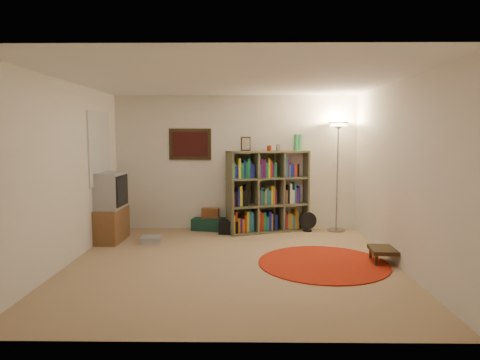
# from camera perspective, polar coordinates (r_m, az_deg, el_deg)

# --- Properties ---
(room) EXTENTS (4.54, 4.54, 2.54)m
(room) POSITION_cam_1_polar(r_m,az_deg,el_deg) (5.82, -1.59, 1.00)
(room) COLOR #A3835F
(room) RESTS_ON ground
(bookshelf) EXTENTS (1.54, 0.88, 1.78)m
(bookshelf) POSITION_cam_1_polar(r_m,az_deg,el_deg) (7.83, 3.57, -1.70)
(bookshelf) COLOR brown
(bookshelf) RESTS_ON ground
(floor_lamp) EXTENTS (0.39, 0.39, 2.01)m
(floor_lamp) POSITION_cam_1_polar(r_m,az_deg,el_deg) (7.97, 12.95, 5.13)
(floor_lamp) COLOR #A09EA3
(floor_lamp) RESTS_ON ground
(floor_fan) EXTENTS (0.32, 0.19, 0.36)m
(floor_fan) POSITION_cam_1_polar(r_m,az_deg,el_deg) (7.99, 9.01, -5.51)
(floor_fan) COLOR black
(floor_fan) RESTS_ON ground
(tv_stand) EXTENTS (0.59, 0.81, 1.16)m
(tv_stand) POSITION_cam_1_polar(r_m,az_deg,el_deg) (7.48, -17.41, -3.58)
(tv_stand) COLOR brown
(tv_stand) RESTS_ON ground
(dvd_box) EXTENTS (0.33, 0.28, 0.11)m
(dvd_box) POSITION_cam_1_polar(r_m,az_deg,el_deg) (7.26, -11.77, -7.78)
(dvd_box) COLOR #9D9EA2
(dvd_box) RESTS_ON ground
(suitcase) EXTENTS (0.75, 0.56, 0.22)m
(suitcase) POSITION_cam_1_polar(r_m,az_deg,el_deg) (8.10, -3.82, -5.83)
(suitcase) COLOR #123328
(suitcase) RESTS_ON ground
(wicker_basket) EXTENTS (0.33, 0.25, 0.18)m
(wicker_basket) POSITION_cam_1_polar(r_m,az_deg,el_deg) (8.11, -3.95, -4.38)
(wicker_basket) COLOR brown
(wicker_basket) RESTS_ON suitcase
(duffel_bag) EXTENTS (0.39, 0.34, 0.24)m
(duffel_bag) POSITION_cam_1_polar(r_m,az_deg,el_deg) (7.76, -1.39, -6.23)
(duffel_bag) COLOR black
(duffel_bag) RESTS_ON ground
(red_rug) EXTENTS (1.80, 1.80, 0.02)m
(red_rug) POSITION_cam_1_polar(r_m,az_deg,el_deg) (6.11, 11.04, -10.83)
(red_rug) COLOR #9B1D0B
(red_rug) RESTS_ON ground
(side_table) EXTENTS (0.49, 0.49, 0.21)m
(side_table) POSITION_cam_1_polar(r_m,az_deg,el_deg) (6.34, 19.02, -8.87)
(side_table) COLOR black
(side_table) RESTS_ON ground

